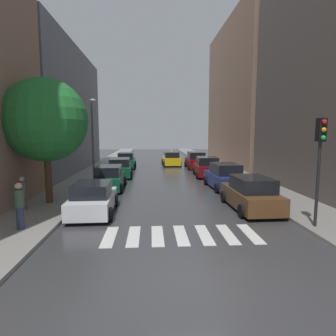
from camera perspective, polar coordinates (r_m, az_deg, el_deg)
ground_plane at (r=31.29m, az=-1.39°, el=-0.09°), size 28.00×72.00×0.04m
sidewalk_left at (r=31.72m, az=-13.21°, el=-0.01°), size 3.00×72.00×0.15m
sidewalk_right at (r=32.18m, az=10.25°, el=0.16°), size 3.00×72.00×0.15m
crosswalk_stripes at (r=11.20m, az=2.62°, el=-13.22°), size 5.85×2.20×0.01m
building_left_mid at (r=30.80m, az=-22.57°, el=10.51°), size 6.00×19.47×12.04m
building_right_mid at (r=37.67m, az=15.80°, el=13.99°), size 6.00×19.18×17.18m
parked_car_left_nearest at (r=14.21m, az=-14.75°, el=-6.02°), size 2.14×4.05×1.55m
parked_car_left_second at (r=20.10m, az=-11.61°, el=-2.00°), size 2.04×4.46×1.64m
parked_car_left_third at (r=25.69m, az=-9.55°, el=0.01°), size 2.30×4.79×1.64m
parked_car_left_fourth at (r=31.71m, az=-8.34°, el=1.42°), size 2.07×4.22×1.72m
parked_car_right_nearest at (r=15.12m, az=16.18°, el=-5.03°), size 2.18×4.55×1.69m
parked_car_right_second at (r=20.25m, az=11.20°, el=-1.76°), size 2.25×4.58×1.78m
parked_car_right_third at (r=25.55m, az=7.77°, el=0.12°), size 2.32×4.11×1.76m
parked_car_right_fourth at (r=31.32m, az=5.57°, el=1.46°), size 2.10×4.27×1.81m
taxi_midroad at (r=33.97m, az=0.64°, el=1.80°), size 2.18×4.41×1.81m
pedestrian_foreground at (r=15.55m, az=-27.04°, el=-4.41°), size 0.36×0.36×1.64m
pedestrian_by_kerb at (r=12.56m, az=-27.54°, el=-6.49°), size 0.36×0.36×1.83m
street_tree_left at (r=16.39m, az=-23.28°, el=8.74°), size 4.35×4.35×6.57m
traffic_light_right_corner at (r=12.59m, az=28.12°, el=3.49°), size 0.30×0.42×4.30m
lamp_post_left at (r=22.67m, az=-14.83°, el=6.64°), size 0.60×0.28×6.27m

